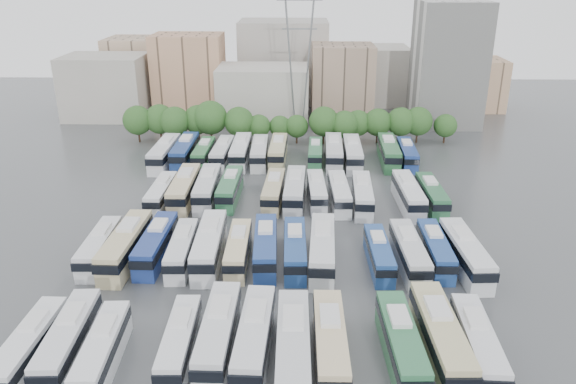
{
  "coord_description": "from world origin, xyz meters",
  "views": [
    {
      "loc": [
        2.21,
        -64.75,
        32.93
      ],
      "look_at": [
        0.63,
        8.8,
        3.0
      ],
      "focal_mm": 35.0,
      "sensor_mm": 36.0,
      "label": 1
    }
  ],
  "objects_px": {
    "bus_r3_s10": "(353,153)",
    "electricity_pylon": "(299,41)",
    "bus_r0_s11": "(440,337)",
    "bus_r2_s2": "(184,188)",
    "bus_r1_s4": "(209,245)",
    "bus_r0_s7": "(293,347)",
    "bus_r2_s4": "(230,188)",
    "bus_r0_s0": "(29,346)",
    "bus_r2_s3": "(207,188)",
    "bus_r1_s12": "(435,249)",
    "bus_r2_s8": "(317,191)",
    "bus_r2_s10": "(362,194)",
    "bus_r2_s13": "(432,195)",
    "bus_r1_s11": "(409,252)",
    "bus_r3_s13": "(407,154)",
    "bus_r0_s10": "(401,343)",
    "bus_r1_s13": "(465,253)",
    "bus_r2_s1": "(161,193)",
    "bus_r0_s5": "(218,333)",
    "bus_r0_s12": "(478,344)",
    "bus_r3_s1": "(185,151)",
    "bus_r1_s10": "(379,254)",
    "bus_r3_s4": "(241,151)",
    "bus_r3_s5": "(259,152)",
    "bus_r1_s6": "(266,246)",
    "bus_r3_s8": "(315,153)",
    "bus_r0_s4": "(180,341)",
    "bus_r2_s7": "(295,190)",
    "bus_r2_s9": "(339,193)",
    "bus_r3_s12": "(389,152)",
    "bus_r1_s8": "(322,249)",
    "bus_r1_s2": "(156,244)",
    "bus_r1_s1": "(126,245)",
    "bus_r0_s1": "(69,339)",
    "bus_r1_s3": "(182,249)",
    "bus_r3_s0": "(165,153)",
    "bus_r3_s6": "(278,151)",
    "bus_r0_s2": "(102,350)",
    "bus_r2_s6": "(274,191)",
    "apartment_tower": "(448,64)",
    "bus_r0_s6": "(255,337)",
    "bus_r1_s7": "(295,249)",
    "bus_r1_s5": "(238,249)",
    "bus_r2_s12": "(408,194)"
  },
  "relations": [
    {
      "from": "bus_r1_s5",
      "to": "bus_r3_s4",
      "type": "xyz_separation_m",
      "value": [
        -3.35,
        36.51,
        0.3
      ]
    },
    {
      "from": "apartment_tower",
      "to": "bus_r0_s6",
      "type": "height_order",
      "value": "apartment_tower"
    },
    {
      "from": "bus_r1_s7",
      "to": "bus_r3_s10",
      "type": "relative_size",
      "value": 0.89
    },
    {
      "from": "bus_r1_s13",
      "to": "bus_r2_s1",
      "type": "relative_size",
      "value": 1.14
    },
    {
      "from": "bus_r0_s5",
      "to": "bus_r2_s4",
      "type": "distance_m",
      "value": 35.82
    },
    {
      "from": "bus_r1_s4",
      "to": "bus_r3_s1",
      "type": "xyz_separation_m",
      "value": [
        -9.83,
        35.85,
        0.01
      ]
    },
    {
      "from": "electricity_pylon",
      "to": "bus_r1_s4",
      "type": "relative_size",
      "value": 2.52
    },
    {
      "from": "bus_r3_s1",
      "to": "bus_r0_s4",
      "type": "bearing_deg",
      "value": -79.18
    },
    {
      "from": "bus_r2_s2",
      "to": "bus_r3_s0",
      "type": "bearing_deg",
      "value": 111.7
    },
    {
      "from": "bus_r3_s12",
      "to": "bus_r1_s6",
      "type": "bearing_deg",
      "value": -116.99
    },
    {
      "from": "bus_r0_s11",
      "to": "bus_r1_s11",
      "type": "xyz_separation_m",
      "value": [
        0.12,
        16.22,
        -0.2
      ]
    },
    {
      "from": "bus_r2_s10",
      "to": "bus_r0_s10",
      "type": "bearing_deg",
      "value": -87.44
    },
    {
      "from": "bus_r3_s5",
      "to": "bus_r1_s1",
      "type": "bearing_deg",
      "value": -111.37
    },
    {
      "from": "bus_r0_s1",
      "to": "bus_r0_s12",
      "type": "distance_m",
      "value": 36.37
    },
    {
      "from": "bus_r2_s10",
      "to": "bus_r3_s8",
      "type": "xyz_separation_m",
      "value": [
        -6.38,
        19.87,
        -0.18
      ]
    },
    {
      "from": "bus_r0_s7",
      "to": "bus_r2_s4",
      "type": "bearing_deg",
      "value": 104.23
    },
    {
      "from": "apartment_tower",
      "to": "bus_r2_s1",
      "type": "xyz_separation_m",
      "value": [
        -52.03,
        -46.98,
        -11.24
      ]
    },
    {
      "from": "bus_r0_s10",
      "to": "bus_r2_s2",
      "type": "xyz_separation_m",
      "value": [
        -26.19,
        35.9,
        0.16
      ]
    },
    {
      "from": "bus_r2_s8",
      "to": "bus_r2_s10",
      "type": "distance_m",
      "value": 6.81
    },
    {
      "from": "bus_r1_s11",
      "to": "bus_r3_s5",
      "type": "height_order",
      "value": "bus_r3_s5"
    },
    {
      "from": "bus_r2_s4",
      "to": "bus_r3_s5",
      "type": "bearing_deg",
      "value": 80.85
    },
    {
      "from": "bus_r0_s11",
      "to": "bus_r2_s2",
      "type": "relative_size",
      "value": 1.01
    },
    {
      "from": "bus_r1_s4",
      "to": "bus_r3_s12",
      "type": "xyz_separation_m",
      "value": [
        26.46,
        36.17,
        0.01
      ]
    },
    {
      "from": "bus_r1_s8",
      "to": "bus_r3_s4",
      "type": "xyz_separation_m",
      "value": [
        -13.27,
        36.75,
        -0.0
      ]
    },
    {
      "from": "bus_r0_s6",
      "to": "bus_r1_s7",
      "type": "height_order",
      "value": "bus_r0_s6"
    },
    {
      "from": "bus_r1_s4",
      "to": "bus_r2_s3",
      "type": "distance_m",
      "value": 18.76
    },
    {
      "from": "bus_r2_s6",
      "to": "bus_r2_s12",
      "type": "bearing_deg",
      "value": -0.8
    },
    {
      "from": "bus_r2_s8",
      "to": "bus_r0_s10",
      "type": "bearing_deg",
      "value": -82.15
    },
    {
      "from": "bus_r2_s2",
      "to": "bus_r1_s6",
      "type": "bearing_deg",
      "value": -53.83
    },
    {
      "from": "bus_r0_s11",
      "to": "bus_r1_s3",
      "type": "height_order",
      "value": "bus_r0_s11"
    },
    {
      "from": "bus_r0_s5",
      "to": "bus_r0_s12",
      "type": "height_order",
      "value": "bus_r0_s5"
    },
    {
      "from": "bus_r1_s4",
      "to": "bus_r3_s13",
      "type": "distance_m",
      "value": 46.5
    },
    {
      "from": "bus_r0_s10",
      "to": "bus_r1_s8",
      "type": "xyz_separation_m",
      "value": [
        -6.35,
        17.36,
        0.13
      ]
    },
    {
      "from": "bus_r0_s0",
      "to": "bus_r2_s13",
      "type": "distance_m",
      "value": 55.93
    },
    {
      "from": "bus_r2_s8",
      "to": "bus_r1_s6",
      "type": "bearing_deg",
      "value": -112.19
    },
    {
      "from": "bus_r2_s8",
      "to": "electricity_pylon",
      "type": "bearing_deg",
      "value": 92.0
    },
    {
      "from": "bus_r0_s2",
      "to": "bus_r1_s13",
      "type": "height_order",
      "value": "bus_r1_s13"
    },
    {
      "from": "bus_r0_s12",
      "to": "bus_r2_s13",
      "type": "distance_m",
      "value": 34.87
    },
    {
      "from": "bus_r1_s4",
      "to": "bus_r0_s0",
      "type": "bearing_deg",
      "value": -125.67
    },
    {
      "from": "bus_r0_s0",
      "to": "bus_r3_s8",
      "type": "bearing_deg",
      "value": 65.6
    },
    {
      "from": "bus_r0_s11",
      "to": "bus_r3_s4",
      "type": "distance_m",
      "value": 58.19
    },
    {
      "from": "bus_r2_s9",
      "to": "bus_r0_s7",
      "type": "bearing_deg",
      "value": -101.98
    },
    {
      "from": "bus_r1_s12",
      "to": "bus_r3_s10",
      "type": "bearing_deg",
      "value": 100.94
    },
    {
      "from": "bus_r2_s3",
      "to": "bus_r3_s5",
      "type": "distance_m",
      "value": 18.56
    },
    {
      "from": "bus_r0_s2",
      "to": "bus_r2_s6",
      "type": "distance_m",
      "value": 39.53
    },
    {
      "from": "bus_r3_s6",
      "to": "electricity_pylon",
      "type": "bearing_deg",
      "value": 80.94
    },
    {
      "from": "bus_r1_s10",
      "to": "bus_r3_s4",
      "type": "height_order",
      "value": "bus_r3_s4"
    },
    {
      "from": "bus_r1_s2",
      "to": "bus_r1_s4",
      "type": "xyz_separation_m",
      "value": [
        6.5,
        -0.51,
        0.16
      ]
    },
    {
      "from": "bus_r3_s10",
      "to": "electricity_pylon",
      "type": "bearing_deg",
      "value": 116.4
    },
    {
      "from": "bus_r2_s7",
      "to": "bus_r2_s9",
      "type": "height_order",
      "value": "bus_r2_s7"
    }
  ]
}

